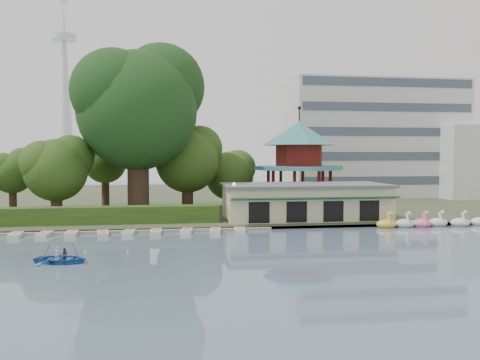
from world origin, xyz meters
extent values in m
plane|color=slate|center=(0.00, 0.00, 0.00)|extent=(220.00, 220.00, 0.00)
cube|color=#424930|center=(0.00, 52.00, 0.20)|extent=(220.00, 70.00, 0.40)
cube|color=gray|center=(0.00, 17.30, 0.15)|extent=(220.00, 0.60, 0.30)
cube|color=gray|center=(-12.00, 17.20, 0.12)|extent=(34.00, 1.60, 0.24)
cube|color=beige|center=(10.00, 22.00, 2.20)|extent=(18.00, 8.00, 3.60)
cube|color=#595B5E|center=(10.00, 22.00, 4.15)|extent=(18.60, 8.60, 0.30)
cube|color=#194C2D|center=(10.00, 17.70, 3.00)|extent=(18.00, 1.59, 0.45)
cylinder|color=beige|center=(12.00, 32.00, 1.00)|extent=(10.40, 10.40, 1.20)
cylinder|color=teal|center=(12.00, 32.00, 5.85)|extent=(12.40, 12.40, 0.50)
cylinder|color=maroon|center=(12.00, 32.00, 7.50)|extent=(6.40, 6.40, 2.80)
cone|color=teal|center=(12.00, 32.00, 10.50)|extent=(10.00, 10.00, 3.20)
cylinder|color=black|center=(12.00, 32.00, 13.00)|extent=(0.16, 0.16, 1.80)
cube|color=silver|center=(30.00, 50.00, 10.40)|extent=(30.00, 14.00, 20.00)
cube|color=silver|center=(46.00, 44.00, 6.40)|extent=(14.00, 10.00, 12.00)
cone|color=silver|center=(-42.00, 140.00, 30.00)|extent=(6.00, 6.00, 60.00)
cylinder|color=silver|center=(-42.00, 140.00, 48.00)|extent=(8.00, 8.00, 2.00)
cube|color=#315019|center=(-15.00, 20.50, 1.30)|extent=(30.00, 2.00, 1.80)
cylinder|color=black|center=(1.50, 19.00, 2.40)|extent=(0.12, 0.12, 4.00)
sphere|color=beige|center=(1.50, 19.00, 4.50)|extent=(0.36, 0.36, 0.36)
cylinder|color=#3A281C|center=(-9.00, 28.00, 5.43)|extent=(2.56, 2.56, 10.06)
sphere|color=#1B3E16|center=(-9.00, 28.00, 12.87)|extent=(14.25, 14.25, 14.25)
sphere|color=#1B3E16|center=(-6.15, 30.14, 16.09)|extent=(10.69, 10.69, 10.69)
sphere|color=#1B3E16|center=(-11.49, 26.58, 14.88)|extent=(9.97, 9.97, 9.97)
cylinder|color=#3A281C|center=(-18.00, 26.00, 2.59)|extent=(1.27, 1.27, 4.39)
sphere|color=#315019|center=(-18.00, 26.00, 5.84)|extent=(7.07, 7.07, 7.07)
sphere|color=#315019|center=(-16.59, 27.06, 7.25)|extent=(5.30, 5.30, 5.30)
sphere|color=#315019|center=(-19.24, 25.29, 6.72)|extent=(4.95, 4.95, 4.95)
cylinder|color=#3A281C|center=(-24.00, 30.00, 2.40)|extent=(0.87, 0.87, 4.00)
sphere|color=#315019|center=(-24.00, 30.00, 5.37)|extent=(4.85, 4.85, 4.85)
sphere|color=#315019|center=(-23.03, 30.73, 6.65)|extent=(3.64, 3.64, 3.64)
sphere|color=#315019|center=(-24.85, 29.52, 6.17)|extent=(3.39, 3.39, 3.39)
cylinder|color=#3A281C|center=(-3.00, 32.00, 2.97)|extent=(1.49, 1.49, 5.15)
sphere|color=#315019|center=(-3.00, 32.00, 6.78)|extent=(8.25, 8.25, 8.25)
sphere|color=#315019|center=(-1.35, 33.24, 8.43)|extent=(6.19, 6.19, 6.19)
sphere|color=#315019|center=(-4.44, 31.17, 7.81)|extent=(5.78, 5.78, 5.78)
cylinder|color=#3A281C|center=(3.00, 36.00, 2.12)|extent=(1.23, 1.23, 3.45)
sphere|color=#315019|center=(3.00, 36.00, 4.67)|extent=(6.83, 6.83, 6.83)
sphere|color=#315019|center=(4.37, 37.02, 5.78)|extent=(5.12, 5.12, 5.12)
sphere|color=#315019|center=(1.80, 35.32, 5.36)|extent=(4.78, 4.78, 4.78)
cylinder|color=#3A281C|center=(-14.00, 36.00, 2.90)|extent=(1.03, 1.03, 5.00)
sphere|color=#315019|center=(-14.00, 36.00, 6.60)|extent=(5.72, 5.72, 5.72)
sphere|color=#315019|center=(-12.86, 36.86, 8.20)|extent=(4.29, 4.29, 4.29)
sphere|color=#315019|center=(-15.00, 35.43, 7.60)|extent=(4.00, 4.00, 4.00)
ellipsoid|color=yellow|center=(17.25, 16.53, 0.35)|extent=(2.16, 1.44, 0.99)
cylinder|color=yellow|center=(17.25, 15.98, 0.90)|extent=(0.26, 0.79, 1.29)
sphere|color=yellow|center=(17.25, 15.68, 1.55)|extent=(0.44, 0.44, 0.44)
ellipsoid|color=silver|center=(19.34, 16.58, 0.35)|extent=(2.16, 1.44, 0.99)
cylinder|color=silver|center=(19.34, 16.03, 0.90)|extent=(0.26, 0.79, 1.29)
sphere|color=silver|center=(19.34, 15.73, 1.55)|extent=(0.44, 0.44, 0.44)
ellipsoid|color=pink|center=(21.22, 16.54, 0.35)|extent=(2.16, 1.44, 0.99)
cylinder|color=pink|center=(21.22, 15.99, 0.90)|extent=(0.26, 0.79, 1.29)
sphere|color=pink|center=(21.22, 15.69, 1.55)|extent=(0.44, 0.44, 0.44)
ellipsoid|color=silver|center=(23.16, 16.79, 0.35)|extent=(2.16, 1.44, 0.99)
cylinder|color=silver|center=(23.16, 16.24, 0.90)|extent=(0.26, 0.79, 1.29)
sphere|color=silver|center=(23.16, 15.94, 1.55)|extent=(0.44, 0.44, 0.44)
ellipsoid|color=silver|center=(25.56, 16.46, 0.35)|extent=(2.16, 1.44, 0.99)
cylinder|color=silver|center=(25.56, 15.91, 0.90)|extent=(0.26, 0.79, 1.29)
sphere|color=silver|center=(25.56, 15.61, 1.55)|extent=(0.44, 0.44, 0.44)
ellipsoid|color=white|center=(28.10, 16.73, 0.35)|extent=(2.16, 1.44, 0.99)
cube|color=silver|center=(-19.20, 15.79, 0.18)|extent=(1.20, 2.38, 0.36)
cube|color=silver|center=(-16.70, 15.93, 0.18)|extent=(1.13, 2.35, 0.36)
cube|color=silver|center=(-14.27, 15.93, 0.18)|extent=(1.11, 2.35, 0.36)
cube|color=silver|center=(-11.37, 15.64, 0.18)|extent=(1.36, 2.43, 0.36)
cube|color=silver|center=(-9.00, 15.73, 0.18)|extent=(1.18, 2.37, 0.36)
cube|color=silver|center=(-6.46, 15.94, 0.18)|extent=(1.05, 2.32, 0.36)
cube|color=silver|center=(-3.54, 15.85, 0.18)|extent=(1.34, 2.43, 0.36)
cube|color=silver|center=(-0.75, 15.62, 0.18)|extent=(1.28, 2.41, 0.36)
cube|color=silver|center=(1.66, 15.71, 0.18)|extent=(1.21, 2.38, 0.36)
imported|color=#326EB4|center=(-12.56, 4.39, 0.53)|extent=(5.89, 4.83, 1.06)
imported|color=silver|center=(-12.86, 4.59, 0.60)|extent=(0.42, 0.33, 1.01)
imported|color=#393C53|center=(-12.26, 4.19, 0.59)|extent=(0.55, 0.48, 0.98)
cylinder|color=#3A281C|center=(-13.76, 4.39, 0.35)|extent=(0.94, 0.29, 2.01)
cylinder|color=#3A281C|center=(-11.36, 4.39, 0.35)|extent=(0.94, 0.29, 2.01)
camera|label=1|loc=(-4.62, -29.39, 7.51)|focal=35.00mm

